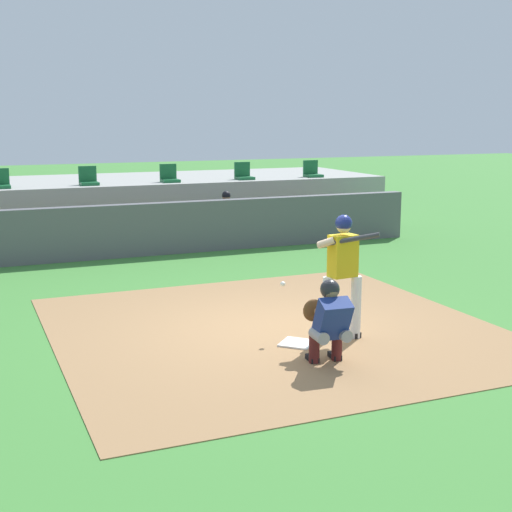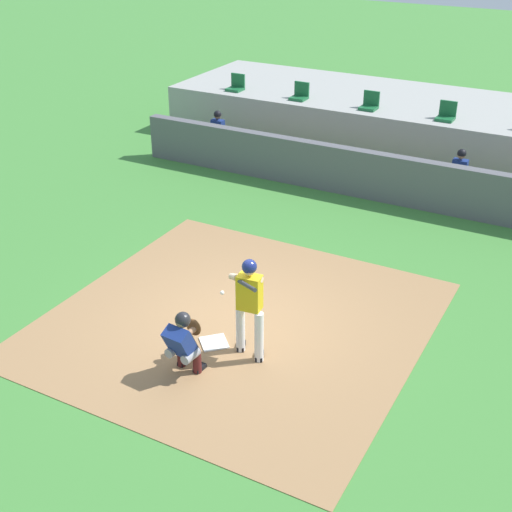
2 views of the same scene
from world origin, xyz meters
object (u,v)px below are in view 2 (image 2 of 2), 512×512
object	(u,v)px
home_plate	(214,343)
stadium_seat_1	(300,94)
dugout_player_0	(216,133)
stadium_seat_3	(446,115)
batter_at_plate	(249,302)
dugout_player_1	(458,175)
stadium_seat_2	(370,104)
stadium_seat_0	(236,86)
catcher_crouched	(184,340)

from	to	relation	value
home_plate	stadium_seat_1	world-z (taller)	stadium_seat_1
dugout_player_0	stadium_seat_3	distance (m)	6.41
home_plate	batter_at_plate	distance (m)	1.23
dugout_player_0	dugout_player_1	bearing A→B (deg)	0.00
batter_at_plate	dugout_player_0	distance (m)	9.91
dugout_player_1	stadium_seat_2	xyz separation A→B (m)	(-3.10, 2.03, 0.86)
batter_at_plate	stadium_seat_3	size ratio (longest dim) A/B	3.76
stadium_seat_2	stadium_seat_3	xyz separation A→B (m)	(2.17, 0.00, 0.00)
home_plate	stadium_seat_1	size ratio (longest dim) A/B	0.92
batter_at_plate	stadium_seat_1	world-z (taller)	stadium_seat_1
stadium_seat_0	stadium_seat_2	size ratio (longest dim) A/B	1.00
stadium_seat_2	stadium_seat_3	size ratio (longest dim) A/B	1.00
dugout_player_0	stadium_seat_3	world-z (taller)	stadium_seat_3
catcher_crouched	stadium_seat_1	xyz separation A→B (m)	(-3.26, 11.06, 0.93)
stadium_seat_3	stadium_seat_0	bearing A→B (deg)	180.00
stadium_seat_1	stadium_seat_3	world-z (taller)	same
stadium_seat_0	stadium_seat_3	xyz separation A→B (m)	(6.50, 0.00, 0.00)
batter_at_plate	stadium_seat_2	distance (m)	10.35
stadium_seat_0	stadium_seat_2	distance (m)	4.33
stadium_seat_1	dugout_player_0	bearing A→B (deg)	-129.65
dugout_player_1	stadium_seat_0	bearing A→B (deg)	164.69
dugout_player_1	stadium_seat_3	size ratio (longest dim) A/B	2.71
catcher_crouched	dugout_player_1	distance (m)	9.24
home_plate	stadium_seat_2	world-z (taller)	stadium_seat_2
catcher_crouched	dugout_player_0	world-z (taller)	dugout_player_0
dugout_player_1	batter_at_plate	bearing A→B (deg)	-99.22
stadium_seat_2	dugout_player_0	bearing A→B (deg)	-152.16
batter_at_plate	stadium_seat_1	distance (m)	10.93
catcher_crouched	stadium_seat_2	xyz separation A→B (m)	(-1.09, 11.06, 0.93)
catcher_crouched	dugout_player_0	size ratio (longest dim) A/B	1.27
batter_at_plate	dugout_player_0	size ratio (longest dim) A/B	1.39
dugout_player_0	stadium_seat_1	size ratio (longest dim) A/B	2.71
dugout_player_1	stadium_seat_3	xyz separation A→B (m)	(-0.93, 2.03, 0.86)
home_plate	dugout_player_0	world-z (taller)	dugout_player_0
batter_at_plate	stadium_seat_0	bearing A→B (deg)	120.96
batter_at_plate	stadium_seat_2	size ratio (longest dim) A/B	3.76
dugout_player_1	stadium_seat_2	world-z (taller)	stadium_seat_2
dugout_player_0	stadium_seat_3	size ratio (longest dim) A/B	2.71
home_plate	stadium_seat_3	size ratio (longest dim) A/B	0.92
dugout_player_1	stadium_seat_1	world-z (taller)	stadium_seat_1
dugout_player_0	stadium_seat_0	size ratio (longest dim) A/B	2.71
home_plate	stadium_seat_0	distance (m)	11.63
stadium_seat_0	stadium_seat_3	world-z (taller)	same
stadium_seat_2	stadium_seat_1	bearing A→B (deg)	180.00
batter_at_plate	dugout_player_0	bearing A→B (deg)	124.63
home_plate	dugout_player_1	world-z (taller)	dugout_player_1
stadium_seat_0	dugout_player_1	bearing A→B (deg)	-15.31
stadium_seat_1	stadium_seat_2	distance (m)	2.17
batter_at_plate	stadium_seat_3	world-z (taller)	stadium_seat_3
dugout_player_0	stadium_seat_1	world-z (taller)	stadium_seat_1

